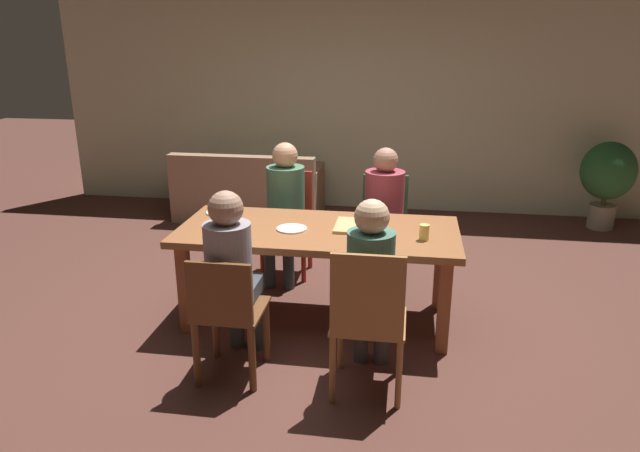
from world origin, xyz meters
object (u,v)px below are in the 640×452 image
(dining_table, at_px, (318,240))
(couch, at_px, (249,194))
(plate_0, at_px, (292,229))
(plate_1, at_px, (225,225))
(person_0, at_px, (232,267))
(person_3, at_px, (371,279))
(chair_0, at_px, (227,315))
(person_1, at_px, (284,200))
(pizza_box_0, at_px, (360,226))
(chair_1, at_px, (288,219))
(plate_2, at_px, (220,212))
(drinking_glass_0, at_px, (230,228))
(potted_plant, at_px, (608,175))
(drinking_glass_1, at_px, (424,232))
(chair_3, at_px, (368,317))
(person_2, at_px, (384,206))
(chair_2, at_px, (384,225))

(dining_table, height_order, couch, couch)
(plate_0, xyz_separation_m, plate_1, (-0.51, 0.01, 0.00))
(person_0, bearing_deg, person_3, -1.90)
(couch, bearing_deg, chair_0, -76.65)
(person_1, distance_m, person_3, 1.83)
(dining_table, relative_size, pizza_box_0, 5.77)
(chair_1, height_order, plate_2, chair_1)
(chair_0, xyz_separation_m, person_3, (0.88, 0.11, 0.25))
(drinking_glass_0, bearing_deg, person_1, 81.26)
(pizza_box_0, xyz_separation_m, potted_plant, (2.55, 2.65, -0.13))
(drinking_glass_1, bearing_deg, pizza_box_0, 156.64)
(plate_2, xyz_separation_m, potted_plant, (3.70, 2.45, -0.13))
(plate_0, bearing_deg, plate_1, 178.75)
(chair_0, height_order, plate_2, chair_0)
(person_0, height_order, drinking_glass_1, person_0)
(chair_0, bearing_deg, couch, 103.35)
(plate_0, xyz_separation_m, couch, (-1.05, 2.56, -0.46))
(person_0, relative_size, drinking_glass_0, 10.05)
(drinking_glass_0, distance_m, couch, 2.90)
(person_0, relative_size, person_3, 1.01)
(chair_3, relative_size, potted_plant, 0.97)
(dining_table, xyz_separation_m, chair_3, (0.45, -0.96, -0.12))
(person_2, relative_size, chair_3, 1.25)
(chair_1, height_order, couch, chair_1)
(person_0, bearing_deg, pizza_box_0, 49.01)
(pizza_box_0, height_order, drinking_glass_1, drinking_glass_1)
(person_3, relative_size, pizza_box_0, 3.42)
(chair_3, bearing_deg, person_0, 167.63)
(potted_plant, bearing_deg, drinking_glass_1, -126.14)
(pizza_box_0, distance_m, plate_2, 1.17)
(dining_table, height_order, chair_1, chair_1)
(person_1, height_order, chair_3, person_1)
(person_1, relative_size, person_2, 1.01)
(chair_1, distance_m, plate_0, 1.05)
(plate_0, height_order, drinking_glass_0, drinking_glass_0)
(drinking_glass_0, height_order, potted_plant, potted_plant)
(person_0, bearing_deg, potted_plant, 46.71)
(person_2, distance_m, plate_2, 1.39)
(person_2, bearing_deg, plate_2, -158.53)
(couch, xyz_separation_m, potted_plant, (4.10, 0.21, 0.33))
(person_1, xyz_separation_m, drinking_glass_0, (-0.16, -1.07, 0.09))
(person_3, distance_m, plate_1, 1.38)
(person_2, bearing_deg, plate_1, -144.79)
(chair_2, bearing_deg, pizza_box_0, -99.99)
(chair_2, distance_m, chair_3, 1.88)
(person_1, distance_m, drinking_glass_0, 1.08)
(dining_table, bearing_deg, person_0, -119.06)
(pizza_box_0, relative_size, plate_2, 1.57)
(dining_table, height_order, drinking_glass_0, drinking_glass_0)
(person_0, bearing_deg, chair_2, 62.35)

